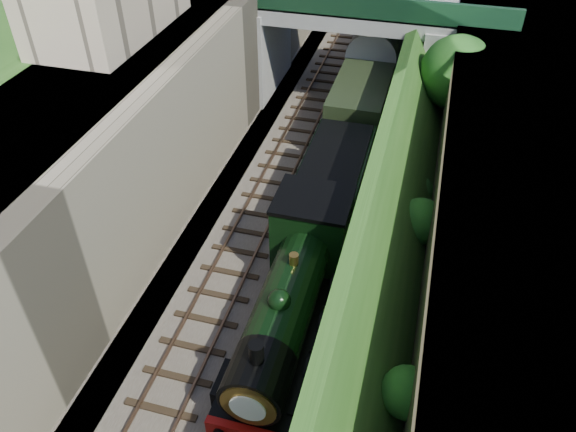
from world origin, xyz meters
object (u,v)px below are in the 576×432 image
Objects in this scene: road_bridge at (372,37)px; tree at (459,74)px; tender at (334,183)px; locomotive at (292,295)px.

road_bridge is 7.15m from tree.
road_bridge is 2.42× the size of tree.
locomotive is at bearing -90.00° from tender.
locomotive is 7.37m from tender.
tree is at bearing 71.03° from locomotive.
tree reaches higher than locomotive.
tree is 1.10× the size of tender.
road_bridge is 18.95m from locomotive.
road_bridge is 1.56× the size of locomotive.
tender is at bearing 90.00° from locomotive.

